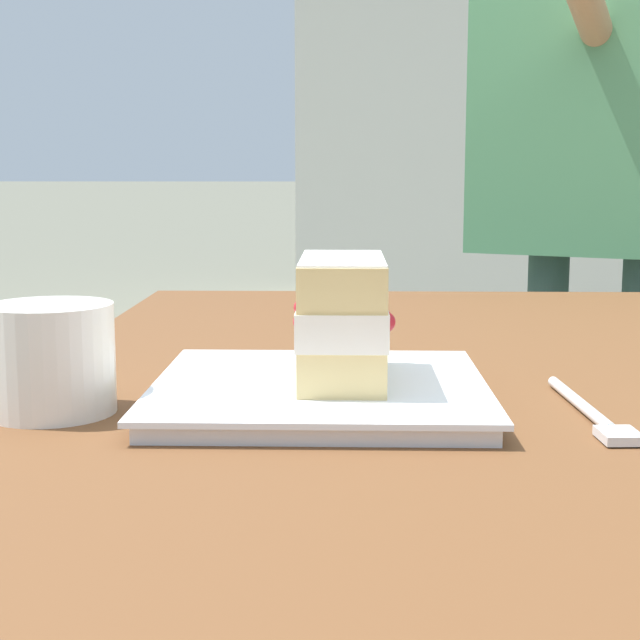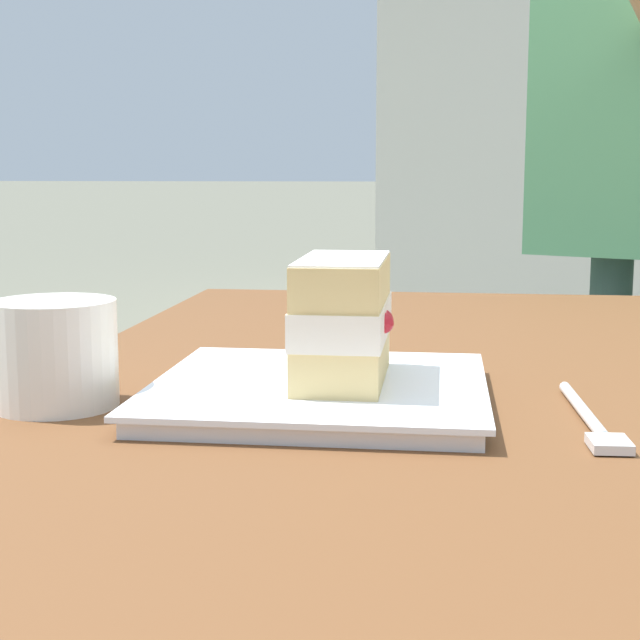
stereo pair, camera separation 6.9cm
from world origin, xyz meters
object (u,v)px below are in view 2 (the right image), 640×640
(patio_table, at_px, (624,589))
(dessert_plate, at_px, (320,391))
(cake_slice, at_px, (343,319))
(coffee_cup, at_px, (55,352))
(dessert_fork, at_px, (590,420))

(patio_table, bearing_deg, dessert_plate, 67.57)
(patio_table, height_order, cake_slice, cake_slice)
(patio_table, relative_size, cake_slice, 11.17)
(cake_slice, xyz_separation_m, coffee_cup, (-0.04, 0.20, -0.02))
(patio_table, relative_size, dessert_fork, 8.65)
(dessert_plate, height_order, cake_slice, cake_slice)
(cake_slice, relative_size, coffee_cup, 1.50)
(patio_table, relative_size, dessert_plate, 6.15)
(coffee_cup, bearing_deg, cake_slice, -78.70)
(patio_table, xyz_separation_m, dessert_plate, (0.08, 0.20, 0.10))
(patio_table, xyz_separation_m, coffee_cup, (0.05, 0.39, 0.13))
(dessert_fork, bearing_deg, dessert_plate, 77.55)
(patio_table, relative_size, coffee_cup, 16.73)
(patio_table, distance_m, dessert_plate, 0.24)
(cake_slice, height_order, dessert_fork, cake_slice)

